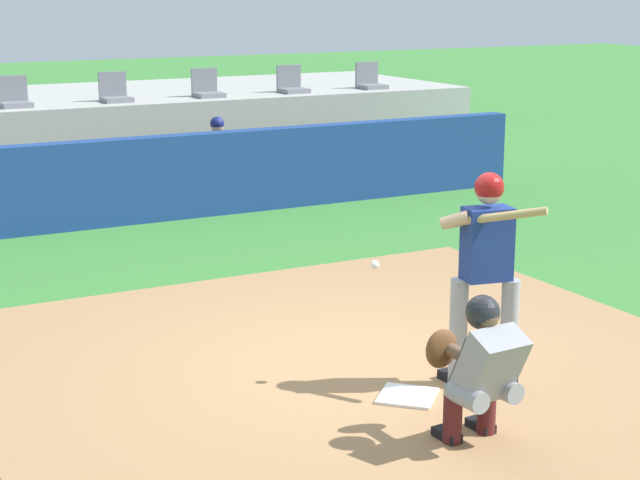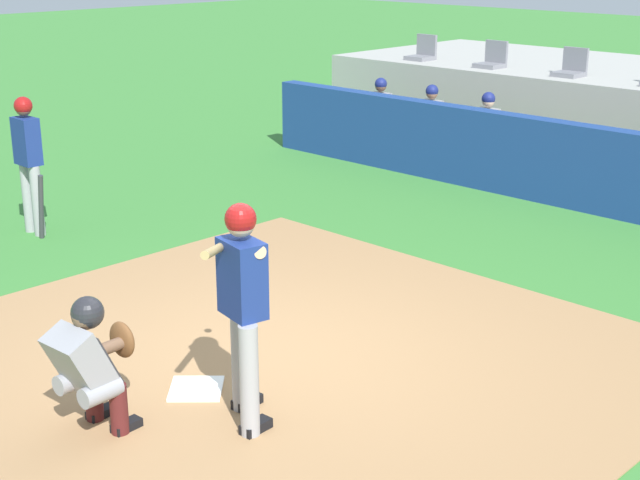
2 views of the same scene
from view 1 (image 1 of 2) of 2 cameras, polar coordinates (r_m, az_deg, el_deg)
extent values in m
plane|color=#387A33|center=(9.20, 2.07, -6.97)|extent=(80.00, 80.00, 0.00)
cube|color=#9E754C|center=(9.20, 2.07, -6.94)|extent=(6.40, 6.40, 0.01)
cube|color=white|center=(8.56, 4.79, -8.47)|extent=(0.62, 0.62, 0.02)
cylinder|color=#99999E|center=(8.73, 7.54, -5.03)|extent=(0.15, 0.15, 0.92)
cylinder|color=#99999E|center=(8.77, 10.26, -5.05)|extent=(0.15, 0.15, 0.92)
cube|color=navy|center=(8.54, 9.09, -0.21)|extent=(0.42, 0.31, 0.60)
sphere|color=tan|center=(8.45, 9.20, 2.63)|extent=(0.21, 0.21, 0.21)
sphere|color=maroon|center=(8.44, 9.21, 2.86)|extent=(0.24, 0.24, 0.24)
cylinder|color=tan|center=(8.40, 7.39, 1.09)|extent=(0.23, 0.26, 0.17)
cylinder|color=tan|center=(8.52, 8.44, 1.24)|extent=(0.57, 0.25, 0.18)
cylinder|color=tan|center=(8.31, 9.44, 1.23)|extent=(0.58, 0.70, 0.24)
cube|color=black|center=(8.92, 7.21, -7.46)|extent=(0.13, 0.27, 0.09)
cube|color=black|center=(8.95, 9.89, -7.47)|extent=(0.13, 0.27, 0.09)
cylinder|color=gray|center=(7.54, 8.00, -8.43)|extent=(0.18, 0.33, 0.16)
cylinder|color=#4C1919|center=(7.73, 7.24, -9.53)|extent=(0.14, 0.14, 0.42)
cube|color=black|center=(7.84, 6.92, -10.53)|extent=(0.12, 0.25, 0.08)
cylinder|color=gray|center=(7.74, 9.85, -7.92)|extent=(0.18, 0.33, 0.16)
cylinder|color=#4C1919|center=(7.92, 9.06, -9.01)|extent=(0.14, 0.14, 0.42)
cube|color=black|center=(8.03, 8.73, -10.00)|extent=(0.12, 0.25, 0.08)
cube|color=gray|center=(7.53, 9.25, -6.73)|extent=(0.43, 0.46, 0.57)
cube|color=#2D2D33|center=(7.61, 8.66, -6.47)|extent=(0.40, 0.28, 0.45)
sphere|color=brown|center=(7.47, 8.95, -4.10)|extent=(0.21, 0.21, 0.21)
sphere|color=#232328|center=(7.48, 8.85, -3.91)|extent=(0.25, 0.25, 0.25)
cylinder|color=brown|center=(7.66, 7.92, -6.31)|extent=(0.13, 0.46, 0.10)
ellipsoid|color=brown|center=(7.80, 6.64, -5.90)|extent=(0.29, 0.14, 0.30)
sphere|color=white|center=(8.55, 3.01, -1.35)|extent=(0.07, 0.07, 0.07)
cube|color=navy|center=(14.83, -10.63, 3.15)|extent=(13.00, 0.30, 1.20)
cube|color=olive|center=(15.84, -11.68, 2.38)|extent=(11.80, 0.44, 0.45)
cylinder|color=#939399|center=(16.11, -5.69, 3.74)|extent=(0.15, 0.40, 0.15)
cylinder|color=#939399|center=(15.98, -5.40, 2.70)|extent=(0.13, 0.13, 0.45)
cube|color=maroon|center=(15.97, -5.31, 2.02)|extent=(0.11, 0.24, 0.08)
cylinder|color=#939399|center=(16.21, -4.84, 3.82)|extent=(0.15, 0.40, 0.15)
cylinder|color=#939399|center=(16.08, -4.54, 2.79)|extent=(0.13, 0.13, 0.45)
cube|color=maroon|center=(16.07, -4.46, 2.11)|extent=(0.11, 0.24, 0.08)
cube|color=gray|center=(16.32, -5.59, 4.83)|extent=(0.36, 0.22, 0.54)
sphere|color=tan|center=(16.27, -5.62, 6.19)|extent=(0.20, 0.20, 0.20)
sphere|color=navy|center=(16.26, -5.63, 6.33)|extent=(0.22, 0.22, 0.22)
cylinder|color=tan|center=(16.13, -6.05, 4.33)|extent=(0.09, 0.41, 0.22)
cylinder|color=tan|center=(16.29, -4.74, 4.45)|extent=(0.09, 0.41, 0.22)
cube|color=#9E9E99|center=(19.01, -14.71, 5.51)|extent=(15.00, 4.40, 1.40)
cube|color=slate|center=(17.20, -16.22, 7.09)|extent=(0.46, 0.46, 0.08)
cube|color=slate|center=(17.37, -16.42, 7.94)|extent=(0.46, 0.06, 0.40)
cube|color=slate|center=(17.61, -11.02, 7.52)|extent=(0.46, 0.46, 0.08)
cube|color=slate|center=(17.77, -11.25, 8.34)|extent=(0.46, 0.06, 0.40)
cube|color=slate|center=(18.15, -6.07, 7.87)|extent=(0.46, 0.46, 0.08)
cube|color=slate|center=(18.31, -6.33, 8.67)|extent=(0.46, 0.06, 0.40)
cube|color=slate|center=(18.82, -1.44, 8.14)|extent=(0.46, 0.46, 0.08)
cube|color=slate|center=(18.97, -1.72, 8.91)|extent=(0.46, 0.06, 0.40)
cube|color=slate|center=(19.60, 2.85, 8.35)|extent=(0.46, 0.46, 0.08)
cube|color=slate|center=(19.75, 2.56, 9.09)|extent=(0.46, 0.06, 0.40)
camera|label=2|loc=(10.29, 49.85, 11.19)|focal=51.71mm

